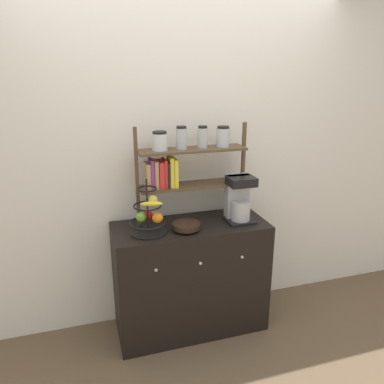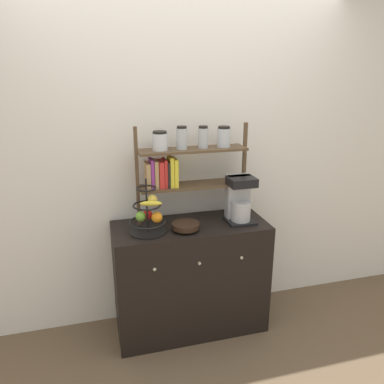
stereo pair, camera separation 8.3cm
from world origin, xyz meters
name	(u,v)px [view 1 (the left image)]	position (x,y,z in m)	size (l,w,h in m)	color
ground_plane	(200,344)	(0.00, 0.00, 0.00)	(12.00, 12.00, 0.00)	brown
wall_back	(180,161)	(0.00, 0.52, 1.30)	(7.00, 0.05, 2.60)	silver
sideboard	(190,277)	(0.00, 0.24, 0.44)	(1.15, 0.49, 0.88)	black
coffee_maker	(239,199)	(0.37, 0.22, 1.05)	(0.20, 0.21, 0.35)	black
fruit_stand	(149,215)	(-0.32, 0.18, 1.01)	(0.26, 0.26, 0.39)	black
wooden_bowl	(186,226)	(-0.06, 0.15, 0.91)	(0.20, 0.20, 0.05)	black
shelf_hutch	(182,162)	(-0.04, 0.33, 1.34)	(0.83, 0.20, 0.72)	brown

